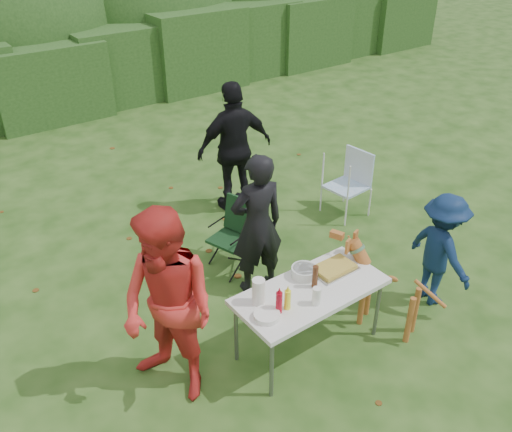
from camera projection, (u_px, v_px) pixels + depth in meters
ground at (302, 332)px, 5.71m from camera, size 80.00×80.00×0.00m
hedge_row at (44, 75)px, 10.80m from camera, size 22.00×1.40×1.70m
shrub_backdrop at (13, 22)px, 11.52m from camera, size 20.00×2.60×3.20m
folding_table at (310, 294)px, 5.18m from camera, size 1.50×0.70×0.74m
person_cook at (257, 225)px, 5.94m from camera, size 0.68×0.51×1.70m
person_red_jacket at (169, 309)px, 4.60m from camera, size 0.97×1.10×1.89m
person_black_puffy at (235, 148)px, 7.50m from camera, size 1.16×0.63×1.88m
child at (440, 250)px, 5.85m from camera, size 0.63×0.93×1.33m
dog at (391, 291)px, 5.53m from camera, size 0.76×1.10×0.97m
camping_chair at (231, 235)px, 6.55m from camera, size 0.66×0.66×0.84m
lawn_chair at (347, 184)px, 7.59m from camera, size 0.60×0.60×0.93m
food_tray at (334, 270)px, 5.41m from camera, size 0.45×0.30×0.02m
focaccia_bread at (334, 267)px, 5.39m from camera, size 0.40×0.26×0.04m
mustard_bottle at (288, 300)px, 4.87m from camera, size 0.06×0.06×0.20m
ketchup_bottle at (279, 303)px, 4.82m from camera, size 0.06×0.06×0.22m
beer_bottle at (315, 277)px, 5.13m from camera, size 0.06×0.06×0.24m
paper_towel_roll at (259, 291)px, 4.92m from camera, size 0.12×0.12×0.26m
cup_stack at (317, 296)px, 4.93m from camera, size 0.08×0.08×0.18m
pasta_bowl at (304, 272)px, 5.31m from camera, size 0.26×0.26×0.10m
plate_stack at (267, 316)px, 4.80m from camera, size 0.24×0.24×0.05m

